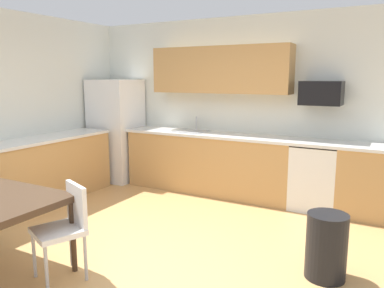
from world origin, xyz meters
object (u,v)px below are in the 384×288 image
object	(u,v)px
microwave	(321,93)
trash_bin	(326,246)
refrigerator	(116,130)
chair_near_table	(66,224)
oven_range	(315,176)

from	to	relation	value
microwave	trash_bin	bearing A→B (deg)	-76.65
refrigerator	chair_near_table	size ratio (longest dim) A/B	2.06
trash_bin	refrigerator	bearing A→B (deg)	155.20
oven_range	trash_bin	world-z (taller)	oven_range
microwave	trash_bin	world-z (taller)	microwave
refrigerator	trash_bin	size ratio (longest dim) A/B	2.92
refrigerator	microwave	bearing A→B (deg)	3.04
microwave	oven_range	bearing A→B (deg)	-90.00
trash_bin	chair_near_table	bearing A→B (deg)	-151.88
microwave	refrigerator	bearing A→B (deg)	-176.96
trash_bin	microwave	bearing A→B (deg)	103.35
refrigerator	microwave	distance (m)	3.47
refrigerator	oven_range	distance (m)	3.42
chair_near_table	microwave	bearing A→B (deg)	62.56
refrigerator	trash_bin	world-z (taller)	refrigerator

